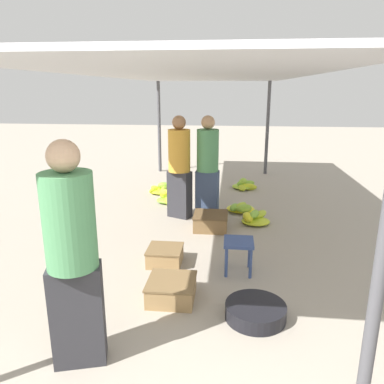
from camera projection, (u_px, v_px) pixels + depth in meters
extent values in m
cylinder|color=#4C4C51|center=(381.00, 266.00, 2.08)|extent=(0.08, 0.08, 2.25)
cylinder|color=#4C4C51|center=(159.00, 127.00, 9.41)|extent=(0.08, 0.08, 2.25)
cylinder|color=#4C4C51|center=(267.00, 129.00, 9.13)|extent=(0.08, 0.08, 2.25)
cube|color=#B2B2B7|center=(200.00, 75.00, 5.44)|extent=(3.09, 7.76, 0.04)
cube|color=#2D2D33|center=(78.00, 315.00, 2.86)|extent=(0.43, 0.31, 0.81)
cylinder|color=#4C8C59|center=(69.00, 221.00, 2.66)|extent=(0.46, 0.46, 0.71)
sphere|color=tan|center=(63.00, 156.00, 2.53)|extent=(0.23, 0.23, 0.23)
cube|color=#384C84|center=(239.00, 242.00, 4.29)|extent=(0.34, 0.34, 0.04)
cylinder|color=#384C84|center=(226.00, 262.00, 4.23)|extent=(0.04, 0.04, 0.35)
cylinder|color=#384C84|center=(250.00, 264.00, 4.20)|extent=(0.04, 0.04, 0.35)
cylinder|color=#384C84|center=(227.00, 252.00, 4.49)|extent=(0.04, 0.04, 0.35)
cylinder|color=#384C84|center=(250.00, 253.00, 4.46)|extent=(0.04, 0.04, 0.35)
cylinder|color=black|center=(255.00, 311.00, 3.48)|extent=(0.57, 0.57, 0.14)
ellipsoid|color=#ADCA2D|center=(170.00, 199.00, 6.98)|extent=(0.21, 0.29, 0.13)
ellipsoid|color=yellow|center=(167.00, 193.00, 6.96)|extent=(0.25, 0.25, 0.10)
ellipsoid|color=#B7CE2B|center=(165.00, 195.00, 7.04)|extent=(0.23, 0.18, 0.11)
ellipsoid|color=#B9CE2B|center=(166.00, 193.00, 6.96)|extent=(0.34, 0.22, 0.14)
ellipsoid|color=#AAC82E|center=(168.00, 200.00, 6.92)|extent=(0.18, 0.33, 0.15)
ellipsoid|color=#8CBC33|center=(172.00, 201.00, 6.87)|extent=(0.18, 0.28, 0.15)
ellipsoid|color=#80B835|center=(168.00, 200.00, 7.01)|extent=(0.41, 0.36, 0.10)
ellipsoid|color=#9AC231|center=(165.00, 189.00, 7.53)|extent=(0.19, 0.34, 0.14)
ellipsoid|color=yellow|center=(156.00, 188.00, 7.70)|extent=(0.32, 0.32, 0.10)
ellipsoid|color=yellow|center=(156.00, 190.00, 7.61)|extent=(0.29, 0.32, 0.15)
ellipsoid|color=#7BB636|center=(164.00, 187.00, 7.75)|extent=(0.18, 0.35, 0.15)
ellipsoid|color=#88BB34|center=(164.00, 185.00, 7.57)|extent=(0.24, 0.14, 0.13)
ellipsoid|color=#82B835|center=(169.00, 188.00, 7.77)|extent=(0.24, 0.28, 0.13)
ellipsoid|color=#CED727|center=(161.00, 191.00, 7.63)|extent=(0.47, 0.41, 0.10)
ellipsoid|color=#7DB636|center=(243.00, 183.00, 7.94)|extent=(0.28, 0.21, 0.13)
ellipsoid|color=#92BF32|center=(249.00, 186.00, 7.95)|extent=(0.27, 0.32, 0.14)
ellipsoid|color=#C7D428|center=(249.00, 187.00, 7.88)|extent=(0.35, 0.16, 0.14)
ellipsoid|color=#92BF32|center=(243.00, 181.00, 7.97)|extent=(0.22, 0.29, 0.14)
ellipsoid|color=#BCD02A|center=(242.00, 188.00, 7.85)|extent=(0.20, 0.32, 0.12)
ellipsoid|color=#84B935|center=(248.00, 183.00, 8.00)|extent=(0.31, 0.23, 0.12)
ellipsoid|color=#9DC330|center=(243.00, 186.00, 8.00)|extent=(0.48, 0.42, 0.10)
ellipsoid|color=#B2CB2C|center=(260.00, 214.00, 5.99)|extent=(0.29, 0.35, 0.11)
ellipsoid|color=yellow|center=(248.00, 217.00, 5.85)|extent=(0.21, 0.33, 0.13)
ellipsoid|color=#7EB735|center=(254.00, 214.00, 5.87)|extent=(0.22, 0.32, 0.11)
ellipsoid|color=#9DC330|center=(247.00, 220.00, 5.93)|extent=(0.17, 0.34, 0.13)
ellipsoid|color=#8ABB33|center=(251.00, 217.00, 6.05)|extent=(0.35, 0.29, 0.09)
ellipsoid|color=#BDD02A|center=(256.00, 221.00, 5.91)|extent=(0.45, 0.39, 0.10)
ellipsoid|color=#7EB736|center=(234.00, 207.00, 6.41)|extent=(0.22, 0.31, 0.12)
ellipsoid|color=#A7C72E|center=(241.00, 205.00, 6.45)|extent=(0.26, 0.33, 0.10)
ellipsoid|color=#9CC330|center=(246.00, 209.00, 6.36)|extent=(0.27, 0.29, 0.11)
ellipsoid|color=#B8CE2B|center=(241.00, 206.00, 6.64)|extent=(0.27, 0.34, 0.10)
ellipsoid|color=#8DBD33|center=(244.00, 208.00, 6.34)|extent=(0.33, 0.30, 0.12)
ellipsoid|color=#9EC330|center=(239.00, 208.00, 6.42)|extent=(0.31, 0.23, 0.13)
ellipsoid|color=yellow|center=(241.00, 209.00, 6.52)|extent=(0.49, 0.43, 0.10)
cube|color=#9E7A4C|center=(165.00, 256.00, 4.58)|extent=(0.40, 0.40, 0.18)
cube|color=brown|center=(165.00, 249.00, 4.55)|extent=(0.42, 0.42, 0.02)
cube|color=#9E7A4C|center=(172.00, 291.00, 3.79)|extent=(0.46, 0.46, 0.19)
cube|color=brown|center=(171.00, 281.00, 3.77)|extent=(0.48, 0.48, 0.02)
cube|color=brown|center=(211.00, 222.00, 5.70)|extent=(0.50, 0.50, 0.22)
cube|color=brown|center=(211.00, 215.00, 5.67)|extent=(0.52, 0.52, 0.02)
cube|color=#2D2D33|center=(180.00, 194.00, 6.17)|extent=(0.42, 0.34, 0.78)
cylinder|color=gold|center=(179.00, 151.00, 5.98)|extent=(0.47, 0.47, 0.67)
sphere|color=#9E704C|center=(179.00, 122.00, 5.86)|extent=(0.22, 0.22, 0.22)
cube|color=#384766|center=(207.00, 194.00, 6.22)|extent=(0.39, 0.25, 0.77)
cylinder|color=#4C8C59|center=(208.00, 150.00, 6.02)|extent=(0.39, 0.39, 0.67)
sphere|color=tan|center=(208.00, 122.00, 5.90)|extent=(0.22, 0.22, 0.22)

